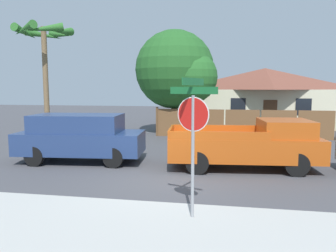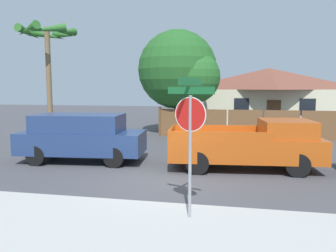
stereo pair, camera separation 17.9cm
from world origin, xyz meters
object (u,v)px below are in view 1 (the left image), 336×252
oak_tree (178,71)px  orange_pickup (249,144)px  house (264,95)px  red_suv (80,136)px  stop_sign (193,123)px  palm_tree (44,41)px

oak_tree → orange_pickup: (3.67, -8.04, -2.93)m
oak_tree → orange_pickup: 9.31m
house → orange_pickup: bearing=-98.0°
oak_tree → red_suv: 8.91m
stop_sign → orange_pickup: bearing=92.5°
oak_tree → palm_tree: bearing=-154.9°
house → oak_tree: oak_tree is taller
red_suv → stop_sign: bearing=-49.5°
palm_tree → orange_pickup: size_ratio=1.16×
house → palm_tree: bearing=-140.8°
palm_tree → stop_sign: size_ratio=2.04×
oak_tree → stop_sign: (2.18, -12.66, -1.74)m
oak_tree → red_suv: (-2.54, -8.06, -2.81)m
palm_tree → stop_sign: bearing=-46.9°
orange_pickup → stop_sign: (-1.49, -4.62, 1.19)m
palm_tree → orange_pickup: (10.40, -4.89, -4.40)m
palm_tree → orange_pickup: palm_tree is taller
house → red_suv: house is taller
red_suv → orange_pickup: 6.21m
orange_pickup → palm_tree: bearing=149.6°
palm_tree → orange_pickup: 12.31m
house → stop_sign: house is taller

